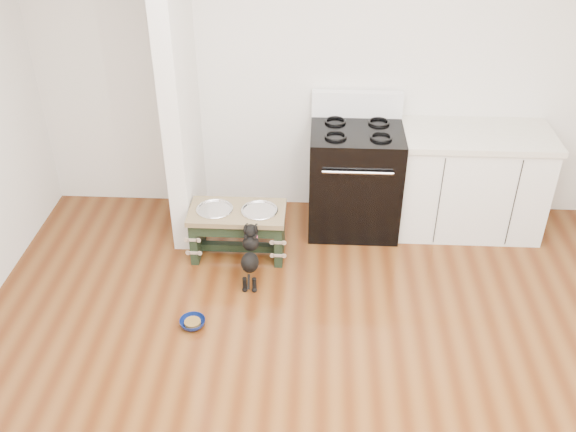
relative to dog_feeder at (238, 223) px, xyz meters
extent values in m
plane|color=#4C230D|center=(0.70, -1.66, -0.30)|extent=(5.00, 5.00, 0.00)
plane|color=silver|center=(0.70, 0.84, 1.05)|extent=(5.00, 0.00, 5.00)
cube|color=silver|center=(-0.47, 0.44, 1.05)|extent=(0.15, 0.80, 2.70)
cube|color=black|center=(0.95, 0.49, 0.16)|extent=(0.76, 0.65, 0.92)
cube|color=black|center=(0.95, 0.18, 0.10)|extent=(0.58, 0.02, 0.50)
cylinder|color=silver|center=(0.95, 0.14, 0.42)|extent=(0.56, 0.02, 0.02)
cube|color=white|center=(0.95, 0.77, 0.73)|extent=(0.76, 0.08, 0.22)
torus|color=black|center=(0.77, 0.35, 0.63)|extent=(0.18, 0.18, 0.02)
torus|color=black|center=(1.13, 0.35, 0.63)|extent=(0.18, 0.18, 0.02)
torus|color=black|center=(0.77, 0.63, 0.63)|extent=(0.18, 0.18, 0.02)
torus|color=black|center=(1.13, 0.63, 0.63)|extent=(0.18, 0.18, 0.02)
cube|color=silver|center=(1.93, 0.52, 0.13)|extent=(1.20, 0.60, 0.86)
cube|color=beige|center=(1.93, 0.52, 0.58)|extent=(1.24, 0.64, 0.05)
cube|color=black|center=(1.93, 0.26, -0.25)|extent=(1.20, 0.06, 0.10)
cube|color=black|center=(-0.34, 0.01, -0.11)|extent=(0.06, 0.37, 0.38)
cube|color=black|center=(0.34, 0.01, -0.11)|extent=(0.06, 0.37, 0.38)
cube|color=black|center=(0.00, -0.16, 0.03)|extent=(0.61, 0.03, 0.10)
cube|color=black|center=(0.00, 0.01, -0.24)|extent=(0.61, 0.06, 0.06)
cube|color=brown|center=(0.00, 0.01, 0.10)|extent=(0.77, 0.41, 0.04)
cylinder|color=silver|center=(-0.18, 0.01, 0.10)|extent=(0.26, 0.26, 0.05)
cylinder|color=silver|center=(0.18, 0.01, 0.10)|extent=(0.26, 0.26, 0.05)
torus|color=silver|center=(-0.18, 0.01, 0.13)|extent=(0.30, 0.30, 0.02)
torus|color=silver|center=(0.18, 0.01, 0.13)|extent=(0.30, 0.30, 0.02)
cylinder|color=black|center=(0.10, -0.47, -0.24)|extent=(0.03, 0.03, 0.12)
cylinder|color=black|center=(0.17, -0.47, -0.24)|extent=(0.03, 0.03, 0.12)
sphere|color=black|center=(0.10, -0.48, -0.29)|extent=(0.04, 0.04, 0.04)
sphere|color=black|center=(0.17, -0.48, -0.29)|extent=(0.04, 0.04, 0.04)
ellipsoid|color=black|center=(0.14, -0.40, -0.09)|extent=(0.14, 0.31, 0.28)
sphere|color=black|center=(0.14, -0.30, 0.02)|extent=(0.13, 0.13, 0.13)
sphere|color=black|center=(0.14, -0.26, 0.11)|extent=(0.11, 0.11, 0.11)
sphere|color=black|center=(0.10, -0.18, 0.11)|extent=(0.04, 0.04, 0.04)
sphere|color=black|center=(0.17, -0.18, 0.11)|extent=(0.04, 0.04, 0.04)
cylinder|color=black|center=(0.14, -0.52, -0.18)|extent=(0.02, 0.09, 0.10)
torus|color=#EA446A|center=(0.14, -0.27, 0.06)|extent=(0.10, 0.07, 0.10)
imported|color=#0B1951|center=(-0.23, -0.89, -0.27)|extent=(0.19, 0.19, 0.06)
cylinder|color=brown|center=(-0.23, -0.89, -0.27)|extent=(0.12, 0.12, 0.02)
camera|label=1|loc=(0.63, -4.28, 2.88)|focal=40.00mm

